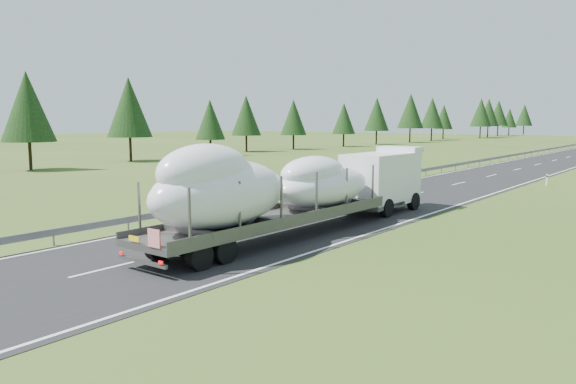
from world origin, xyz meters
The scene contains 4 objects.
ground centered at (0.00, 0.00, 0.00)m, with size 400.00×400.00×0.00m, color #344A18.
guardrail centered at (-5.30, 99.94, 0.60)m, with size 0.10×400.00×0.76m.
tree_line_left centered at (-43.65, 99.49, 7.20)m, with size 14.41×239.91×12.51m.
boat_truck centered at (1.81, 0.70, 2.37)m, with size 3.35×20.94×4.64m.
Camera 1 is at (17.90, -21.07, 5.55)m, focal length 35.00 mm.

